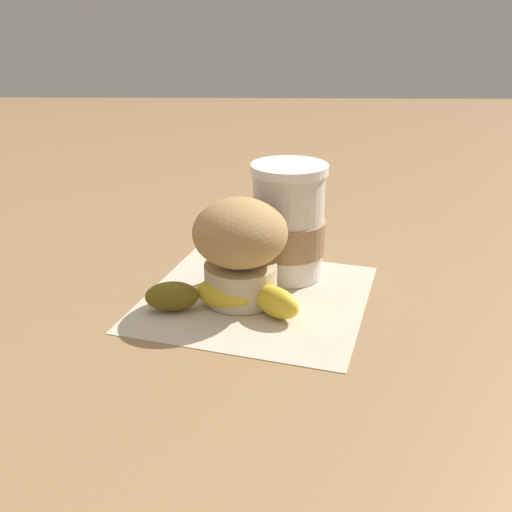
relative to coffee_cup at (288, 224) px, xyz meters
name	(u,v)px	position (x,y,z in m)	size (l,w,h in m)	color
ground_plane	(256,298)	(0.06, -0.04, -0.06)	(3.00, 3.00, 0.00)	#936D47
paper_napkin	(256,297)	(0.06, -0.04, -0.06)	(0.23, 0.23, 0.00)	beige
coffee_cup	(288,224)	(0.00, 0.00, 0.00)	(0.09, 0.09, 0.13)	silver
muffin	(240,246)	(0.07, -0.05, 0.00)	(0.10, 0.10, 0.11)	beige
banana	(224,297)	(0.09, -0.07, -0.05)	(0.07, 0.17, 0.03)	gold
sugar_packet	(257,239)	(-0.11, -0.04, -0.06)	(0.05, 0.03, 0.01)	pink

